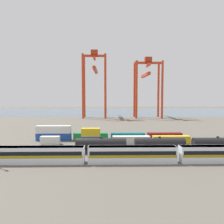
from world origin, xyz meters
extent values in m
plane|color=#5B564C|center=(0.00, 40.00, 0.00)|extent=(420.00, 420.00, 0.00)
cube|color=#475B6B|center=(0.00, 146.87, 0.00)|extent=(400.00, 110.00, 0.01)
cube|color=silver|center=(-26.62, -23.94, 1.95)|extent=(20.69, 3.10, 3.90)
cube|color=#9E8414|center=(-26.62, -23.94, 1.85)|extent=(20.27, 3.14, 0.64)
cube|color=black|center=(-26.62, -23.94, 2.63)|extent=(19.86, 3.13, 0.90)
cube|color=slate|center=(-26.62, -23.94, 3.72)|extent=(20.48, 2.85, 0.36)
cube|color=silver|center=(-5.03, -23.94, 1.95)|extent=(20.69, 3.10, 3.90)
cube|color=#9E8414|center=(-5.03, -23.94, 1.85)|extent=(20.27, 3.14, 0.64)
cube|color=black|center=(-5.03, -23.94, 2.63)|extent=(19.86, 3.13, 0.90)
cube|color=slate|center=(-5.03, -23.94, 3.72)|extent=(20.48, 2.85, 0.36)
cube|color=silver|center=(16.56, -23.94, 1.95)|extent=(20.69, 3.10, 3.90)
cube|color=#9E8414|center=(16.56, -23.94, 1.85)|extent=(20.27, 3.14, 0.64)
cube|color=black|center=(16.56, -23.94, 2.63)|extent=(19.86, 3.13, 0.90)
cube|color=slate|center=(16.56, -23.94, 3.72)|extent=(20.48, 2.85, 0.36)
cube|color=#232326|center=(-12.64, -14.33, 0.55)|extent=(13.82, 2.50, 1.10)
cylinder|color=black|center=(-12.64, -14.33, 2.61)|extent=(13.82, 3.01, 3.01)
cylinder|color=black|center=(-12.64, -14.33, 4.29)|extent=(0.70, 0.70, 0.36)
cube|color=#232326|center=(3.58, -14.33, 0.55)|extent=(13.82, 2.50, 1.10)
cylinder|color=black|center=(3.58, -14.33, 2.61)|extent=(13.82, 3.01, 3.01)
cylinder|color=black|center=(3.58, -14.33, 4.29)|extent=(0.70, 0.70, 0.36)
cube|color=#232326|center=(19.80, -14.33, 0.55)|extent=(13.82, 2.50, 1.10)
cylinder|color=black|center=(19.80, -14.33, 2.61)|extent=(13.82, 3.01, 3.01)
cylinder|color=black|center=(19.80, -14.33, 4.29)|extent=(0.70, 0.70, 0.36)
cube|color=silver|center=(-29.44, -2.76, 1.30)|extent=(6.04, 2.44, 2.60)
cube|color=#1C4299|center=(-16.29, -2.76, 1.30)|extent=(6.04, 2.44, 2.60)
cube|color=gold|center=(-16.29, -2.76, 3.90)|extent=(6.04, 2.44, 2.60)
cube|color=silver|center=(-3.14, -2.76, 1.30)|extent=(12.10, 2.44, 2.60)
cube|color=gold|center=(10.01, -2.76, 1.30)|extent=(12.10, 2.44, 2.60)
cube|color=#1C4299|center=(-29.75, 3.70, 1.30)|extent=(12.10, 2.44, 2.60)
cube|color=silver|center=(-29.75, 3.70, 3.90)|extent=(12.10, 2.44, 2.60)
cube|color=#197538|center=(-16.70, 3.70, 1.30)|extent=(12.10, 2.44, 2.60)
cube|color=#146066|center=(-3.65, 3.70, 1.30)|extent=(12.10, 2.44, 2.60)
cube|color=maroon|center=(9.40, 3.70, 1.30)|extent=(12.10, 2.44, 2.60)
cylinder|color=red|center=(-27.66, 82.41, 22.11)|extent=(1.50, 1.50, 44.23)
cylinder|color=red|center=(-12.27, 82.41, 22.11)|extent=(1.50, 1.50, 44.23)
cylinder|color=red|center=(-27.66, 92.04, 22.11)|extent=(1.50, 1.50, 44.23)
cylinder|color=red|center=(-12.27, 92.04, 22.11)|extent=(1.50, 1.50, 44.23)
cube|color=red|center=(-19.96, 87.22, 43.43)|extent=(16.98, 1.20, 1.60)
cube|color=red|center=(-19.96, 87.22, 41.83)|extent=(1.20, 11.24, 1.60)
cube|color=red|center=(-19.96, 100.96, 34.99)|extent=(2.00, 39.25, 2.00)
cube|color=#9F2C14|center=(-19.96, 87.22, 45.83)|extent=(4.80, 4.00, 3.20)
cylinder|color=red|center=(9.03, 81.25, 19.75)|extent=(1.50, 1.50, 39.50)
cylinder|color=red|center=(26.69, 81.25, 19.75)|extent=(1.50, 1.50, 39.50)
cylinder|color=red|center=(9.03, 93.20, 19.75)|extent=(1.50, 1.50, 39.50)
cylinder|color=red|center=(26.69, 93.20, 19.75)|extent=(1.50, 1.50, 39.50)
cube|color=red|center=(17.86, 87.22, 38.70)|extent=(19.26, 1.20, 1.60)
cube|color=red|center=(17.86, 87.22, 37.10)|extent=(1.20, 13.55, 1.60)
cube|color=red|center=(17.86, 98.79, 31.14)|extent=(2.00, 33.06, 2.00)
cube|color=#9F2C14|center=(17.86, 87.22, 41.10)|extent=(4.80, 4.00, 3.20)
camera|label=1|loc=(-10.85, -77.48, 15.80)|focal=37.25mm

